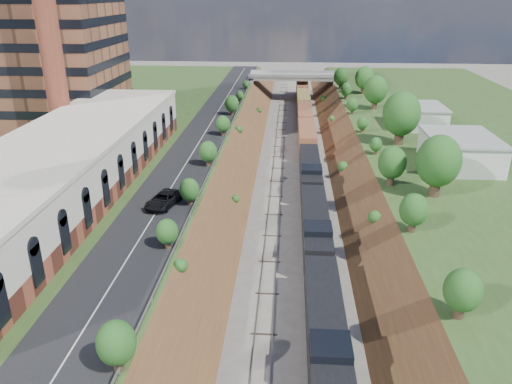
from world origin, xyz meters
name	(u,v)px	position (x,y,z in m)	size (l,w,h in m)	color
platform_left	(95,156)	(-33.00, 60.00, 2.50)	(44.00, 180.00, 5.00)	#324C1F
platform_right	(501,165)	(33.00, 60.00, 2.50)	(44.00, 180.00, 5.00)	#324C1F
embankment_left	(226,173)	(-11.00, 60.00, 0.00)	(7.07, 180.00, 7.07)	brown
embankment_right	(360,176)	(11.00, 60.00, 0.00)	(7.07, 180.00, 7.07)	brown
rail_left_track	(277,174)	(-2.60, 60.00, 0.09)	(1.58, 180.00, 0.18)	gray
rail_right_track	(309,175)	(2.60, 60.00, 0.09)	(1.58, 180.00, 0.18)	gray
road	(198,144)	(-15.50, 60.00, 5.05)	(8.00, 180.00, 0.10)	black
guardrail	(223,141)	(-11.40, 59.80, 5.55)	(0.10, 171.00, 0.70)	#99999E
commercial_building	(63,166)	(-28.00, 38.00, 8.51)	(14.30, 62.30, 7.00)	brown
smokestack	(46,15)	(-36.00, 56.00, 25.00)	(3.20, 3.20, 40.00)	brown
overpass	(293,82)	(0.00, 122.00, 4.92)	(24.50, 8.30, 7.40)	gray
white_building_near	(460,152)	(23.50, 52.00, 7.00)	(9.00, 12.00, 4.00)	silver
white_building_far	(420,117)	(23.00, 74.00, 6.80)	(8.00, 10.00, 3.60)	silver
tree_right_large	(439,162)	(17.00, 40.00, 9.38)	(5.25, 5.25, 7.61)	#473323
tree_left_crest	(159,253)	(-11.80, 20.00, 7.04)	(2.45, 2.45, 3.55)	#473323
freight_train	(307,140)	(2.60, 71.63, 2.59)	(3.07, 123.77, 4.59)	black
suv	(164,199)	(-15.03, 34.53, 5.89)	(2.61, 5.67, 1.57)	black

